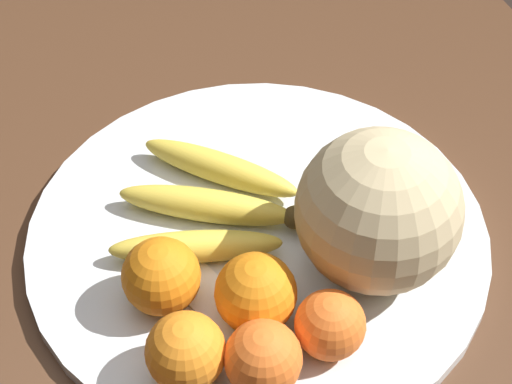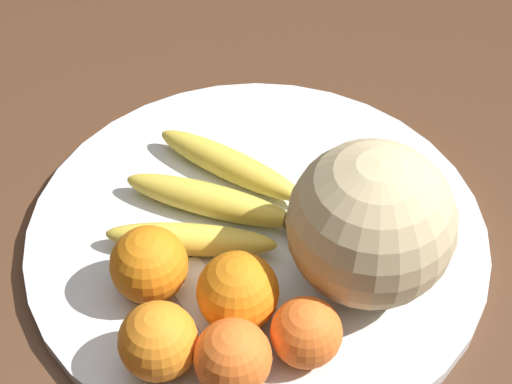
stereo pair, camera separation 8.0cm
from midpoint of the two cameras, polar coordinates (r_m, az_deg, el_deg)
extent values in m
cube|color=#4C301E|center=(0.86, 3.54, -4.16)|extent=(1.25, 0.87, 0.04)
cube|color=#4C301E|center=(1.56, 10.68, 4.78)|extent=(0.07, 0.07, 0.67)
cylinder|color=silver|center=(0.84, 2.72, -2.84)|extent=(0.45, 0.45, 0.02)
torus|color=#47382D|center=(0.84, 2.72, -2.76)|extent=(0.45, 0.45, 0.01)
sphere|color=#C6B284|center=(0.75, 10.72, -2.28)|extent=(0.15, 0.15, 0.15)
sphere|color=#473819|center=(0.82, 5.34, -2.13)|extent=(0.02, 0.02, 0.02)
ellipsoid|color=gold|center=(0.87, 0.85, 1.72)|extent=(0.14, 0.15, 0.03)
ellipsoid|color=gold|center=(0.84, -0.46, -0.67)|extent=(0.12, 0.17, 0.03)
ellipsoid|color=gold|center=(0.80, -1.53, -3.34)|extent=(0.08, 0.17, 0.03)
sphere|color=orange|center=(0.74, 1.87, -6.87)|extent=(0.07, 0.07, 0.07)
sphere|color=orange|center=(0.76, -4.18, -5.02)|extent=(0.07, 0.07, 0.07)
sphere|color=orange|center=(0.72, -3.34, -10.09)|extent=(0.07, 0.07, 0.07)
sphere|color=orange|center=(0.71, 1.71, -11.17)|extent=(0.07, 0.07, 0.07)
sphere|color=orange|center=(0.73, 6.65, -9.46)|extent=(0.06, 0.06, 0.06)
cube|color=white|center=(0.78, -0.47, -7.45)|extent=(0.11, 0.07, 0.00)
camera|label=1|loc=(0.04, -87.13, 3.04)|focal=60.00mm
camera|label=2|loc=(0.04, 92.87, -3.04)|focal=60.00mm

